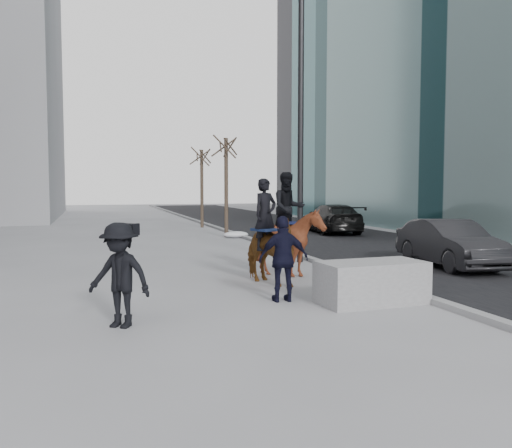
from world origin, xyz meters
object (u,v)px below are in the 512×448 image
object	(u,v)px
mounted_right	(289,235)
car_near	(450,243)
planter	(372,282)
mounted_left	(267,245)

from	to	relation	value
mounted_right	car_near	bearing A→B (deg)	2.04
planter	car_near	distance (m)	5.96
planter	car_near	bearing A→B (deg)	39.20
car_near	mounted_left	size ratio (longest dim) A/B	1.65
mounted_left	mounted_right	bearing A→B (deg)	45.72
car_near	mounted_right	distance (m)	5.06
car_near	mounted_right	world-z (taller)	mounted_right
car_near	mounted_left	xyz separation A→B (m)	(-5.97, -1.13, 0.25)
planter	mounted_right	distance (m)	3.67
mounted_left	mounted_right	size ratio (longest dim) A/B	0.93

